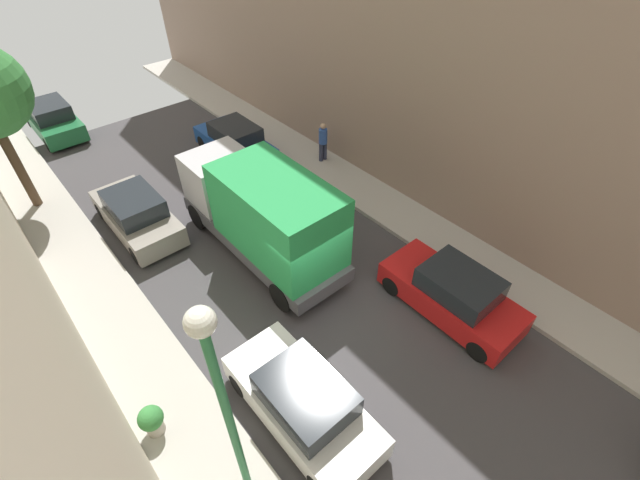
{
  "coord_description": "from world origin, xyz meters",
  "views": [
    {
      "loc": [
        -5.7,
        -6.23,
        10.36
      ],
      "look_at": [
        1.47,
        2.05,
        0.5
      ],
      "focal_mm": 24.54,
      "sensor_mm": 36.0,
      "label": 1
    }
  ],
  "objects_px": {
    "parked_car_right_3": "(235,142)",
    "lamp_post": "(222,395)",
    "parked_car_left_2": "(303,402)",
    "potted_plant_1": "(152,420)",
    "parked_car_left_3": "(137,214)",
    "parked_car_left_4": "(53,119)",
    "pedestrian": "(323,141)",
    "delivery_truck": "(263,213)",
    "parked_car_right_2": "(453,294)"
  },
  "relations": [
    {
      "from": "parked_car_left_4",
      "to": "potted_plant_1",
      "type": "relative_size",
      "value": 4.77
    },
    {
      "from": "parked_car_left_4",
      "to": "lamp_post",
      "type": "relative_size",
      "value": 0.71
    },
    {
      "from": "parked_car_left_2",
      "to": "potted_plant_1",
      "type": "bearing_deg",
      "value": 145.56
    },
    {
      "from": "parked_car_left_3",
      "to": "potted_plant_1",
      "type": "bearing_deg",
      "value": -111.3
    },
    {
      "from": "delivery_truck",
      "to": "parked_car_left_4",
      "type": "bearing_deg",
      "value": 101.25
    },
    {
      "from": "parked_car_left_2",
      "to": "parked_car_right_3",
      "type": "distance_m",
      "value": 12.54
    },
    {
      "from": "parked_car_left_4",
      "to": "lamp_post",
      "type": "height_order",
      "value": "lamp_post"
    },
    {
      "from": "parked_car_right_2",
      "to": "pedestrian",
      "type": "bearing_deg",
      "value": 73.45
    },
    {
      "from": "parked_car_right_2",
      "to": "delivery_truck",
      "type": "height_order",
      "value": "delivery_truck"
    },
    {
      "from": "potted_plant_1",
      "to": "parked_car_left_2",
      "type": "bearing_deg",
      "value": -34.44
    },
    {
      "from": "potted_plant_1",
      "to": "lamp_post",
      "type": "bearing_deg",
      "value": -68.31
    },
    {
      "from": "parked_car_left_3",
      "to": "pedestrian",
      "type": "distance_m",
      "value": 8.04
    },
    {
      "from": "parked_car_right_3",
      "to": "potted_plant_1",
      "type": "height_order",
      "value": "parked_car_right_3"
    },
    {
      "from": "parked_car_left_3",
      "to": "parked_car_left_2",
      "type": "bearing_deg",
      "value": -90.0
    },
    {
      "from": "parked_car_left_4",
      "to": "parked_car_right_2",
      "type": "distance_m",
      "value": 19.86
    },
    {
      "from": "pedestrian",
      "to": "lamp_post",
      "type": "distance_m",
      "value": 13.6
    },
    {
      "from": "parked_car_right_3",
      "to": "pedestrian",
      "type": "height_order",
      "value": "pedestrian"
    },
    {
      "from": "parked_car_left_2",
      "to": "pedestrian",
      "type": "bearing_deg",
      "value": 46.54
    },
    {
      "from": "parked_car_left_2",
      "to": "lamp_post",
      "type": "relative_size",
      "value": 0.71
    },
    {
      "from": "parked_car_left_2",
      "to": "parked_car_left_4",
      "type": "distance_m",
      "value": 18.85
    },
    {
      "from": "parked_car_left_4",
      "to": "potted_plant_1",
      "type": "xyz_separation_m",
      "value": [
        -2.86,
        -16.89,
        -0.08
      ]
    },
    {
      "from": "parked_car_left_3",
      "to": "pedestrian",
      "type": "height_order",
      "value": "pedestrian"
    },
    {
      "from": "pedestrian",
      "to": "parked_car_right_3",
      "type": "bearing_deg",
      "value": 131.69
    },
    {
      "from": "parked_car_left_3",
      "to": "parked_car_right_2",
      "type": "xyz_separation_m",
      "value": [
        5.4,
        -9.57,
        0.0
      ]
    },
    {
      "from": "parked_car_left_4",
      "to": "parked_car_right_3",
      "type": "relative_size",
      "value": 1.0
    },
    {
      "from": "parked_car_right_3",
      "to": "lamp_post",
      "type": "relative_size",
      "value": 0.71
    },
    {
      "from": "delivery_truck",
      "to": "potted_plant_1",
      "type": "relative_size",
      "value": 7.49
    },
    {
      "from": "lamp_post",
      "to": "parked_car_left_2",
      "type": "bearing_deg",
      "value": 13.49
    },
    {
      "from": "parked_car_left_2",
      "to": "parked_car_left_3",
      "type": "distance_m",
      "value": 9.3
    },
    {
      "from": "parked_car_left_4",
      "to": "lamp_post",
      "type": "bearing_deg",
      "value": -95.62
    },
    {
      "from": "parked_car_left_2",
      "to": "parked_car_right_3",
      "type": "xyz_separation_m",
      "value": [
        5.4,
        11.32,
        0.0
      ]
    },
    {
      "from": "parked_car_right_2",
      "to": "potted_plant_1",
      "type": "bearing_deg",
      "value": 164.93
    },
    {
      "from": "parked_car_left_4",
      "to": "delivery_truck",
      "type": "height_order",
      "value": "delivery_truck"
    },
    {
      "from": "parked_car_left_3",
      "to": "lamp_post",
      "type": "height_order",
      "value": "lamp_post"
    },
    {
      "from": "parked_car_right_3",
      "to": "lamp_post",
      "type": "xyz_separation_m",
      "value": [
        -7.3,
        -11.77,
        3.29
      ]
    },
    {
      "from": "parked_car_left_4",
      "to": "parked_car_right_3",
      "type": "distance_m",
      "value": 9.27
    },
    {
      "from": "parked_car_left_3",
      "to": "lamp_post",
      "type": "distance_m",
      "value": 10.47
    },
    {
      "from": "parked_car_left_2",
      "to": "pedestrian",
      "type": "height_order",
      "value": "pedestrian"
    },
    {
      "from": "parked_car_left_4",
      "to": "pedestrian",
      "type": "relative_size",
      "value": 2.44
    },
    {
      "from": "parked_car_left_2",
      "to": "parked_car_left_4",
      "type": "height_order",
      "value": "same"
    },
    {
      "from": "lamp_post",
      "to": "parked_car_left_3",
      "type": "bearing_deg",
      "value": 78.98
    },
    {
      "from": "pedestrian",
      "to": "lamp_post",
      "type": "bearing_deg",
      "value": -138.06
    },
    {
      "from": "parked_car_left_3",
      "to": "parked_car_right_3",
      "type": "xyz_separation_m",
      "value": [
        5.4,
        2.02,
        0.0
      ]
    },
    {
      "from": "delivery_truck",
      "to": "parked_car_left_3",
      "type": "bearing_deg",
      "value": 123.9
    },
    {
      "from": "parked_car_left_4",
      "to": "parked_car_right_2",
      "type": "relative_size",
      "value": 1.0
    },
    {
      "from": "parked_car_right_3",
      "to": "pedestrian",
      "type": "distance_m",
      "value": 3.9
    },
    {
      "from": "lamp_post",
      "to": "parked_car_left_4",
      "type": "bearing_deg",
      "value": 84.38
    },
    {
      "from": "potted_plant_1",
      "to": "lamp_post",
      "type": "xyz_separation_m",
      "value": [
        0.96,
        -2.42,
        3.36
      ]
    },
    {
      "from": "parked_car_left_3",
      "to": "parked_car_left_4",
      "type": "height_order",
      "value": "same"
    },
    {
      "from": "parked_car_left_3",
      "to": "lamp_post",
      "type": "bearing_deg",
      "value": -101.02
    }
  ]
}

